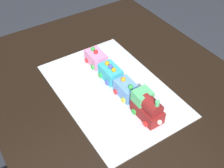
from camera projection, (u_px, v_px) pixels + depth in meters
name	position (u px, v px, depth m)	size (l,w,h in m)	color
dining_table	(128.00, 115.00, 1.19)	(1.40, 1.00, 0.74)	black
cake_board	(112.00, 90.00, 1.15)	(0.60, 0.40, 0.00)	silver
cake_locomotive	(148.00, 107.00, 1.02)	(0.14, 0.08, 0.12)	maroon
cake_car_hopper_sky_blue	(127.00, 89.00, 1.11)	(0.10, 0.08, 0.07)	#669EEA
cake_car_flatbed_turquoise	(111.00, 72.00, 1.18)	(0.10, 0.08, 0.07)	#38B7C6
cake_car_tanker_bubblegum	(96.00, 58.00, 1.25)	(0.10, 0.08, 0.07)	pink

